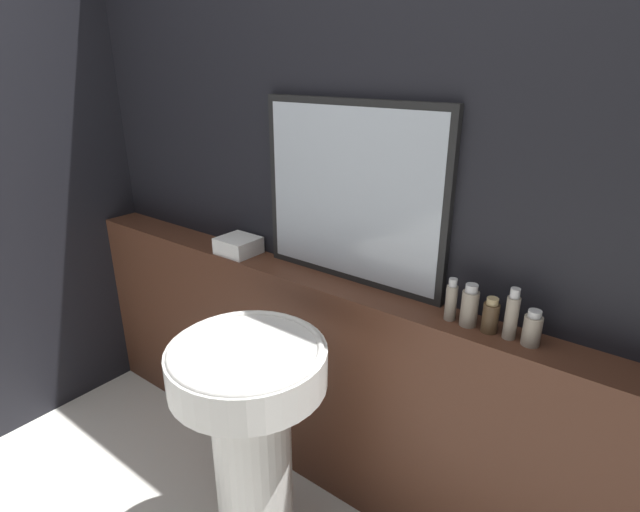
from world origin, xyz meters
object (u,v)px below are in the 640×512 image
object	(u,v)px
lotion_bottle	(490,316)
hand_soap_bottle	(532,329)
mirror	(351,195)
shampoo_bottle	(451,301)
towel_stack	(238,245)
conditioner_bottle	(470,307)
pedestal_sink	(252,429)
body_wash_bottle	(512,315)

from	to	relation	value
lotion_bottle	hand_soap_bottle	world-z (taller)	lotion_bottle
mirror	shampoo_bottle	world-z (taller)	mirror
shampoo_bottle	lotion_bottle	xyz separation A→B (m)	(0.13, -0.00, -0.01)
towel_stack	conditioner_bottle	world-z (taller)	conditioner_bottle
pedestal_sink	body_wash_bottle	distance (m)	0.93
towel_stack	body_wash_bottle	xyz separation A→B (m)	(1.18, 0.00, 0.04)
mirror	body_wash_bottle	bearing A→B (deg)	-6.14
mirror	lotion_bottle	bearing A→B (deg)	-6.79
pedestal_sink	mirror	xyz separation A→B (m)	(0.02, 0.54, 0.71)
towel_stack	hand_soap_bottle	xyz separation A→B (m)	(1.24, 0.00, 0.02)
mirror	pedestal_sink	bearing A→B (deg)	-92.44
body_wash_bottle	hand_soap_bottle	distance (m)	0.07
pedestal_sink	towel_stack	distance (m)	0.81
lotion_bottle	body_wash_bottle	distance (m)	0.07
lotion_bottle	body_wash_bottle	xyz separation A→B (m)	(0.06, 0.00, 0.02)
shampoo_bottle	hand_soap_bottle	bearing A→B (deg)	0.00
pedestal_sink	conditioner_bottle	bearing A→B (deg)	41.54
hand_soap_bottle	mirror	bearing A→B (deg)	174.41
conditioner_bottle	shampoo_bottle	bearing A→B (deg)	180.00
towel_stack	body_wash_bottle	bearing A→B (deg)	0.00
body_wash_bottle	hand_soap_bottle	world-z (taller)	body_wash_bottle
conditioner_bottle	body_wash_bottle	xyz separation A→B (m)	(0.13, 0.00, 0.01)
shampoo_bottle	body_wash_bottle	bearing A→B (deg)	0.00
shampoo_bottle	lotion_bottle	bearing A→B (deg)	-0.00
hand_soap_bottle	shampoo_bottle	bearing A→B (deg)	180.00
mirror	towel_stack	world-z (taller)	mirror
pedestal_sink	body_wash_bottle	size ratio (longest dim) A/B	5.44
mirror	conditioner_bottle	size ratio (longest dim) A/B	5.43
shampoo_bottle	hand_soap_bottle	world-z (taller)	shampoo_bottle
conditioner_bottle	hand_soap_bottle	bearing A→B (deg)	0.00
pedestal_sink	shampoo_bottle	distance (m)	0.80
towel_stack	shampoo_bottle	distance (m)	0.99
conditioner_bottle	lotion_bottle	xyz separation A→B (m)	(0.07, -0.00, -0.01)
towel_stack	hand_soap_bottle	world-z (taller)	hand_soap_bottle
towel_stack	body_wash_bottle	distance (m)	1.18
mirror	lotion_bottle	distance (m)	0.64
pedestal_sink	mirror	distance (m)	0.89
pedestal_sink	lotion_bottle	world-z (taller)	lotion_bottle
pedestal_sink	shampoo_bottle	size ratio (longest dim) A/B	6.21
pedestal_sink	conditioner_bottle	xyz separation A→B (m)	(0.53, 0.47, 0.44)
hand_soap_bottle	towel_stack	bearing A→B (deg)	180.00
conditioner_bottle	lotion_bottle	distance (m)	0.07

